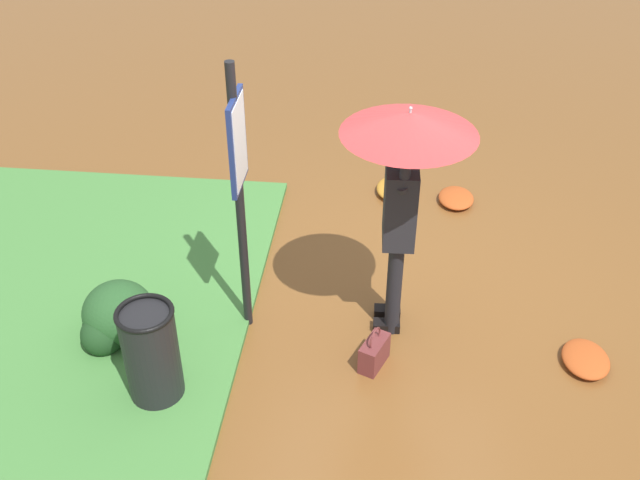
{
  "coord_description": "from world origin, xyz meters",
  "views": [
    {
      "loc": [
        4.85,
        -0.14,
        4.18
      ],
      "look_at": [
        0.2,
        -0.64,
        0.85
      ],
      "focal_mm": 41.63,
      "sensor_mm": 36.0,
      "label": 1
    }
  ],
  "objects_px": {
    "handbag": "(374,353)",
    "trash_bin": "(152,355)",
    "person_with_umbrella": "(405,166)",
    "info_sign_post": "(239,173)"
  },
  "relations": [
    {
      "from": "handbag",
      "to": "trash_bin",
      "type": "height_order",
      "value": "trash_bin"
    },
    {
      "from": "info_sign_post",
      "to": "trash_bin",
      "type": "xyz_separation_m",
      "value": [
        0.88,
        -0.53,
        -1.03
      ]
    },
    {
      "from": "person_with_umbrella",
      "to": "handbag",
      "type": "xyz_separation_m",
      "value": [
        0.43,
        -0.14,
        -1.42
      ]
    },
    {
      "from": "person_with_umbrella",
      "to": "handbag",
      "type": "distance_m",
      "value": 1.49
    },
    {
      "from": "person_with_umbrella",
      "to": "handbag",
      "type": "bearing_deg",
      "value": -17.63
    },
    {
      "from": "person_with_umbrella",
      "to": "info_sign_post",
      "type": "bearing_deg",
      "value": -87.82
    },
    {
      "from": "person_with_umbrella",
      "to": "info_sign_post",
      "type": "relative_size",
      "value": 0.89
    },
    {
      "from": "info_sign_post",
      "to": "handbag",
      "type": "relative_size",
      "value": 6.22
    },
    {
      "from": "handbag",
      "to": "trash_bin",
      "type": "bearing_deg",
      "value": -72.64
    },
    {
      "from": "handbag",
      "to": "trash_bin",
      "type": "xyz_separation_m",
      "value": [
        0.5,
        -1.59,
        0.29
      ]
    }
  ]
}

